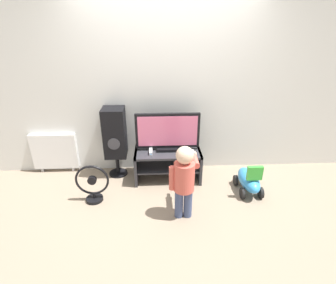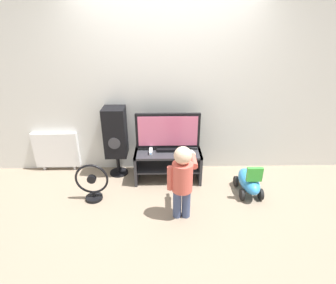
{
  "view_description": "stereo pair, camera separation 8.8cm",
  "coord_description": "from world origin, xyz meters",
  "px_view_note": "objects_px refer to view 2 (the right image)",
  "views": [
    {
      "loc": [
        -0.15,
        -3.05,
        2.09
      ],
      "look_at": [
        0.0,
        0.15,
        0.62
      ],
      "focal_mm": 28.0,
      "sensor_mm": 36.0,
      "label": 1
    },
    {
      "loc": [
        -0.07,
        -3.05,
        2.09
      ],
      "look_at": [
        0.0,
        0.15,
        0.62
      ],
      "focal_mm": 28.0,
      "sensor_mm": 36.0,
      "label": 2
    }
  ],
  "objects_px": {
    "child": "(182,177)",
    "speaker_tower": "(115,133)",
    "game_console": "(151,151)",
    "remote_primary": "(192,155)",
    "ride_on_toy": "(249,181)",
    "radiator": "(56,150)",
    "television": "(168,132)",
    "floor_fan": "(92,184)"
  },
  "relations": [
    {
      "from": "television",
      "to": "game_console",
      "type": "bearing_deg",
      "value": -160.71
    },
    {
      "from": "television",
      "to": "game_console",
      "type": "xyz_separation_m",
      "value": [
        -0.24,
        -0.08,
        -0.24
      ]
    },
    {
      "from": "remote_primary",
      "to": "radiator",
      "type": "height_order",
      "value": "radiator"
    },
    {
      "from": "remote_primary",
      "to": "ride_on_toy",
      "type": "distance_m",
      "value": 0.83
    },
    {
      "from": "television",
      "to": "remote_primary",
      "type": "xyz_separation_m",
      "value": [
        0.32,
        -0.2,
        -0.25
      ]
    },
    {
      "from": "remote_primary",
      "to": "child",
      "type": "bearing_deg",
      "value": -104.73
    },
    {
      "from": "game_console",
      "to": "speaker_tower",
      "type": "xyz_separation_m",
      "value": [
        -0.5,
        0.19,
        0.19
      ]
    },
    {
      "from": "radiator",
      "to": "game_console",
      "type": "bearing_deg",
      "value": -12.66
    },
    {
      "from": "game_console",
      "to": "ride_on_toy",
      "type": "bearing_deg",
      "value": -15.0
    },
    {
      "from": "remote_primary",
      "to": "child",
      "type": "distance_m",
      "value": 0.7
    },
    {
      "from": "child",
      "to": "floor_fan",
      "type": "xyz_separation_m",
      "value": [
        -1.11,
        0.34,
        -0.3
      ]
    },
    {
      "from": "ride_on_toy",
      "to": "radiator",
      "type": "distance_m",
      "value": 2.83
    },
    {
      "from": "child",
      "to": "speaker_tower",
      "type": "bearing_deg",
      "value": 132.12
    },
    {
      "from": "game_console",
      "to": "ride_on_toy",
      "type": "xyz_separation_m",
      "value": [
        1.3,
        -0.35,
        -0.29
      ]
    },
    {
      "from": "television",
      "to": "remote_primary",
      "type": "distance_m",
      "value": 0.45
    },
    {
      "from": "child",
      "to": "speaker_tower",
      "type": "distance_m",
      "value": 1.33
    },
    {
      "from": "remote_primary",
      "to": "speaker_tower",
      "type": "xyz_separation_m",
      "value": [
        -1.06,
        0.31,
        0.2
      ]
    },
    {
      "from": "child",
      "to": "remote_primary",
      "type": "bearing_deg",
      "value": 75.27
    },
    {
      "from": "television",
      "to": "remote_primary",
      "type": "height_order",
      "value": "television"
    },
    {
      "from": "ride_on_toy",
      "to": "radiator",
      "type": "height_order",
      "value": "radiator"
    },
    {
      "from": "television",
      "to": "game_console",
      "type": "height_order",
      "value": "television"
    },
    {
      "from": "remote_primary",
      "to": "speaker_tower",
      "type": "distance_m",
      "value": 1.12
    },
    {
      "from": "speaker_tower",
      "to": "floor_fan",
      "type": "distance_m",
      "value": 0.8
    },
    {
      "from": "ride_on_toy",
      "to": "child",
      "type": "bearing_deg",
      "value": -154.41
    },
    {
      "from": "child",
      "to": "ride_on_toy",
      "type": "bearing_deg",
      "value": 25.59
    },
    {
      "from": "television",
      "to": "floor_fan",
      "type": "relative_size",
      "value": 1.73
    },
    {
      "from": "floor_fan",
      "to": "radiator",
      "type": "bearing_deg",
      "value": 132.68
    },
    {
      "from": "television",
      "to": "speaker_tower",
      "type": "bearing_deg",
      "value": 171.78
    },
    {
      "from": "remote_primary",
      "to": "floor_fan",
      "type": "height_order",
      "value": "floor_fan"
    },
    {
      "from": "game_console",
      "to": "radiator",
      "type": "xyz_separation_m",
      "value": [
        -1.44,
        0.32,
        -0.13
      ]
    },
    {
      "from": "floor_fan",
      "to": "speaker_tower",
      "type": "bearing_deg",
      "value": 70.75
    },
    {
      "from": "remote_primary",
      "to": "speaker_tower",
      "type": "bearing_deg",
      "value": 163.84
    },
    {
      "from": "remote_primary",
      "to": "child",
      "type": "xyz_separation_m",
      "value": [
        -0.18,
        -0.67,
        0.08
      ]
    },
    {
      "from": "radiator",
      "to": "floor_fan",
      "type": "bearing_deg",
      "value": -47.32
    },
    {
      "from": "remote_primary",
      "to": "floor_fan",
      "type": "relative_size",
      "value": 0.26
    },
    {
      "from": "floor_fan",
      "to": "ride_on_toy",
      "type": "xyz_separation_m",
      "value": [
        2.03,
        0.1,
        -0.05
      ]
    },
    {
      "from": "speaker_tower",
      "to": "radiator",
      "type": "relative_size",
      "value": 1.55
    },
    {
      "from": "television",
      "to": "child",
      "type": "height_order",
      "value": "television"
    },
    {
      "from": "game_console",
      "to": "child",
      "type": "xyz_separation_m",
      "value": [
        0.38,
        -0.79,
        0.07
      ]
    },
    {
      "from": "child",
      "to": "speaker_tower",
      "type": "xyz_separation_m",
      "value": [
        -0.89,
        0.98,
        0.12
      ]
    },
    {
      "from": "child",
      "to": "radiator",
      "type": "distance_m",
      "value": 2.14
    },
    {
      "from": "game_console",
      "to": "child",
      "type": "relative_size",
      "value": 0.22
    }
  ]
}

